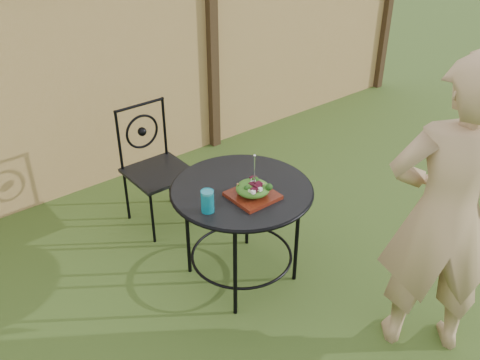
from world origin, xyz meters
The scene contains 9 objects.
ground centered at (0.00, 0.00, 0.00)m, with size 60.00×60.00×0.00m, color #2A4416.
fence centered at (0.00, 2.19, 0.95)m, with size 8.00×0.12×1.90m.
patio_table centered at (0.25, 0.40, 0.59)m, with size 0.92×0.92×0.72m.
patio_chair centered at (0.17, 1.37, 0.50)m, with size 0.46×0.46×0.95m.
diner centered at (0.73, -0.71, 0.90)m, with size 0.66×0.43×1.80m, color tan.
salad_plate centered at (0.23, 0.28, 0.74)m, with size 0.27×0.27×0.02m, color #3F0B09.
salad centered at (0.23, 0.28, 0.79)m, with size 0.21×0.21×0.08m, color #235614.
fork centered at (0.24, 0.28, 0.92)m, with size 0.01×0.01×0.18m, color silver.
drinking_glass centered at (-0.07, 0.33, 0.79)m, with size 0.08×0.08×0.14m, color #0C768C.
Camera 1 is at (-1.57, -1.84, 2.53)m, focal length 40.00 mm.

